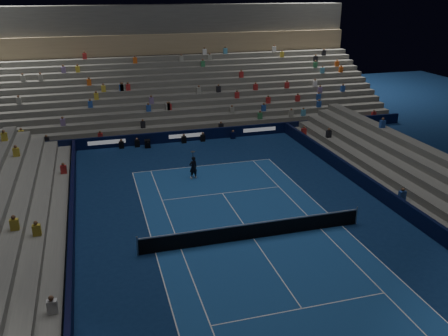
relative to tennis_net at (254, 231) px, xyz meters
The scene contains 9 objects.
ground 0.50m from the tennis_net, ahead, with size 90.00×90.00×0.00m, color #0C234D.
court_surface 0.50m from the tennis_net, ahead, with size 10.97×23.77×0.01m, color #19488C.
sponsor_barrier_far 18.50m from the tennis_net, 90.00° to the left, with size 44.00×0.25×1.00m, color black.
sponsor_barrier_east 9.70m from the tennis_net, ahead, with size 0.25×37.00×1.00m, color black.
sponsor_barrier_west 9.70m from the tennis_net, behind, with size 0.25×37.00×1.00m, color black.
grandstand_main 28.05m from the tennis_net, 90.00° to the left, with size 44.00×15.20×11.20m.
tennis_net is the anchor object (origin of this frame).
tennis_player 9.72m from the tennis_net, 97.64° to the left, with size 0.61×0.40×1.67m, color black.
broadcast_camera 18.01m from the tennis_net, 101.51° to the left, with size 0.56×0.99×0.67m.
Camera 1 is at (-7.98, -21.96, 13.21)m, focal length 38.13 mm.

